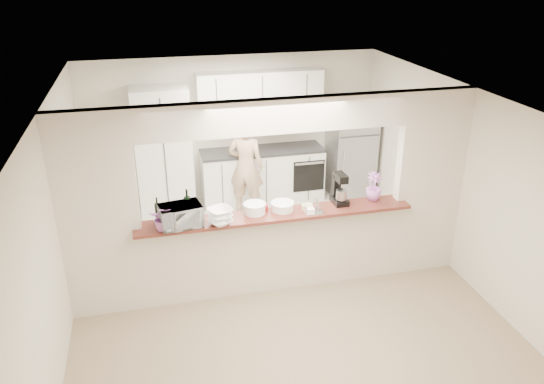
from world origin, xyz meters
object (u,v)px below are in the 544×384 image
object	(u,v)px
stand_mixer	(339,190)
refrigerator	(351,148)
toaster_oven	(180,216)
person	(246,167)

from	to	relation	value
stand_mixer	refrigerator	bearing A→B (deg)	65.10
refrigerator	stand_mixer	distance (m)	2.88
toaster_oven	stand_mixer	distance (m)	2.01
refrigerator	toaster_oven	size ratio (longest dim) A/B	3.59
refrigerator	stand_mixer	world-z (taller)	refrigerator
stand_mixer	person	world-z (taller)	person
toaster_oven	stand_mixer	xyz separation A→B (m)	(2.00, 0.16, 0.05)
toaster_oven	person	world-z (taller)	person
refrigerator	person	xyz separation A→B (m)	(-1.97, -0.35, -0.05)
refrigerator	stand_mixer	bearing A→B (deg)	-114.90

